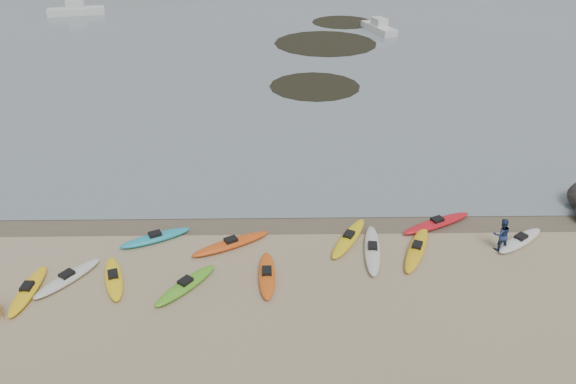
{
  "coord_description": "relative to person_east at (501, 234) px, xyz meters",
  "views": [
    {
      "loc": [
        -0.38,
        -23.41,
        14.54
      ],
      "look_at": [
        0.0,
        0.0,
        1.5
      ],
      "focal_mm": 35.0,
      "sensor_mm": 36.0,
      "label": 1
    }
  ],
  "objects": [
    {
      "name": "person_east",
      "position": [
        0.0,
        0.0,
        0.0
      ],
      "size": [
        0.78,
        0.62,
        1.57
      ],
      "primitive_type": "imported",
      "rotation": [
        0.0,
        0.0,
        3.17
      ],
      "color": "navy",
      "rests_on": "ground"
    },
    {
      "name": "ground",
      "position": [
        -9.44,
        2.75,
        -0.79
      ],
      "size": [
        600.0,
        600.0,
        0.0
      ],
      "primitive_type": "plane",
      "color": "tan",
      "rests_on": "ground"
    },
    {
      "name": "wet_sand",
      "position": [
        -9.44,
        2.45,
        -0.78
      ],
      "size": [
        60.0,
        60.0,
        0.0
      ],
      "primitive_type": "plane",
      "color": "brown",
      "rests_on": "ground"
    },
    {
      "name": "kayaks",
      "position": [
        -10.06,
        -0.53,
        -0.62
      ],
      "size": [
        22.96,
        7.6,
        0.34
      ],
      "color": "yellow",
      "rests_on": "ground"
    },
    {
      "name": "kelp_mats",
      "position": [
        -4.92,
        35.28,
        -0.76
      ],
      "size": [
        11.78,
        30.35,
        0.04
      ],
      "color": "black",
      "rests_on": "water"
    }
  ]
}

